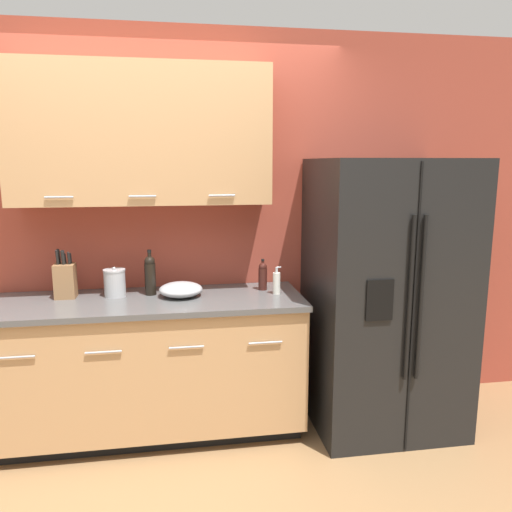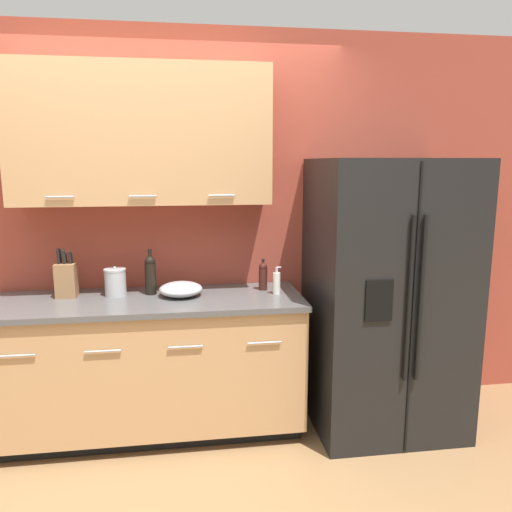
% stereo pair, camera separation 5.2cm
% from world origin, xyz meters
% --- Properties ---
extents(wall_back, '(10.00, 0.39, 2.60)m').
position_xyz_m(wall_back, '(-0.01, 1.14, 1.45)').
color(wall_back, '#993D2D').
rests_on(wall_back, ground_plane).
extents(counter_unit, '(1.94, 0.64, 0.90)m').
position_xyz_m(counter_unit, '(-0.06, 0.84, 0.46)').
color(counter_unit, black).
rests_on(counter_unit, ground_plane).
extents(refrigerator, '(0.93, 0.82, 1.76)m').
position_xyz_m(refrigerator, '(1.47, 0.75, 0.88)').
color(refrigerator, black).
rests_on(refrigerator, ground_plane).
extents(knife_block, '(0.12, 0.11, 0.31)m').
position_xyz_m(knife_block, '(-0.56, 0.95, 1.02)').
color(knife_block, olive).
rests_on(knife_block, counter_unit).
extents(wine_bottle, '(0.07, 0.07, 0.29)m').
position_xyz_m(wine_bottle, '(-0.04, 0.94, 1.03)').
color(wine_bottle, black).
rests_on(wine_bottle, counter_unit).
extents(soap_dispenser, '(0.05, 0.05, 0.18)m').
position_xyz_m(soap_dispenser, '(0.76, 0.83, 0.97)').
color(soap_dispenser, silver).
rests_on(soap_dispenser, counter_unit).
extents(oil_bottle, '(0.06, 0.06, 0.21)m').
position_xyz_m(oil_bottle, '(0.69, 0.95, 1.00)').
color(oil_bottle, '#3D1914').
rests_on(oil_bottle, counter_unit).
extents(steel_canister, '(0.14, 0.14, 0.19)m').
position_xyz_m(steel_canister, '(-0.26, 0.93, 0.99)').
color(steel_canister, '#A3A3A5').
rests_on(steel_canister, counter_unit).
extents(mixing_bowl, '(0.27, 0.27, 0.09)m').
position_xyz_m(mixing_bowl, '(0.15, 0.87, 0.95)').
color(mixing_bowl, '#A3A3A5').
rests_on(mixing_bowl, counter_unit).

